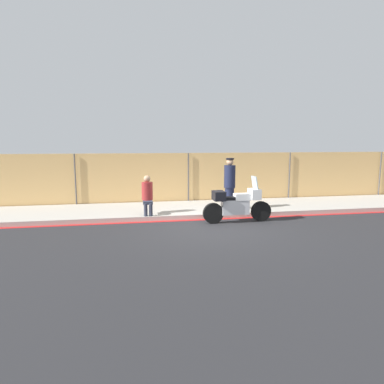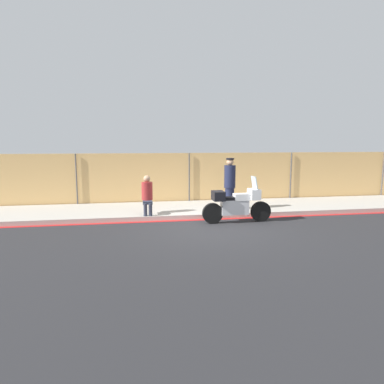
% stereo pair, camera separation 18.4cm
% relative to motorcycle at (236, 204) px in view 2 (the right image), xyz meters
% --- Properties ---
extents(ground_plane, '(120.00, 120.00, 0.00)m').
position_rel_motorcycle_xyz_m(ground_plane, '(-1.00, -0.56, -0.61)').
color(ground_plane, '#262628').
extents(sidewalk, '(33.74, 2.85, 0.16)m').
position_rel_motorcycle_xyz_m(sidewalk, '(-1.00, 2.08, -0.53)').
color(sidewalk, '#ADA89E').
rests_on(sidewalk, ground_plane).
extents(curb_paint_stripe, '(33.74, 0.18, 0.01)m').
position_rel_motorcycle_xyz_m(curb_paint_stripe, '(-1.00, 0.56, -0.61)').
color(curb_paint_stripe, red).
rests_on(curb_paint_stripe, ground_plane).
extents(storefront_fence, '(32.05, 0.17, 2.17)m').
position_rel_motorcycle_xyz_m(storefront_fence, '(-1.00, 3.59, 0.47)').
color(storefront_fence, '#E5B26B').
rests_on(storefront_fence, ground_plane).
extents(motorcycle, '(2.32, 0.51, 1.52)m').
position_rel_motorcycle_xyz_m(motorcycle, '(0.00, 0.00, 0.00)').
color(motorcycle, black).
rests_on(motorcycle, ground_plane).
extents(officer_standing, '(0.41, 0.41, 1.89)m').
position_rel_motorcycle_xyz_m(officer_standing, '(0.15, 1.36, 0.51)').
color(officer_standing, '#191E38').
rests_on(officer_standing, sidewalk).
extents(person_seated_on_curb, '(0.38, 0.68, 1.33)m').
position_rel_motorcycle_xyz_m(person_seated_on_curb, '(-2.85, 1.12, 0.28)').
color(person_seated_on_curb, '#2D3342').
rests_on(person_seated_on_curb, sidewalk).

